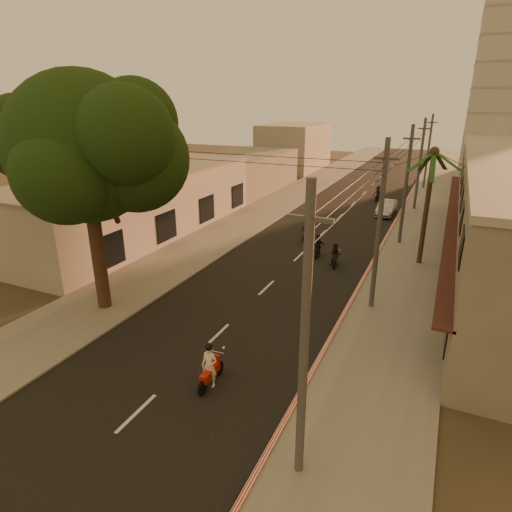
% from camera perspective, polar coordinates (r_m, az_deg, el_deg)
% --- Properties ---
extents(ground, '(160.00, 160.00, 0.00)m').
position_cam_1_polar(ground, '(19.60, -8.09, -13.12)').
color(ground, '#383023').
rests_on(ground, ground).
extents(road, '(10.00, 140.00, 0.02)m').
position_cam_1_polar(road, '(36.46, 8.83, 2.94)').
color(road, black).
rests_on(road, ground).
extents(sidewalk_right, '(5.00, 140.00, 0.12)m').
position_cam_1_polar(sidewalk_right, '(35.31, 20.60, 1.37)').
color(sidewalk_right, slate).
rests_on(sidewalk_right, ground).
extents(sidewalk_left, '(5.00, 140.00, 0.12)m').
position_cam_1_polar(sidewalk_left, '(39.00, -1.82, 4.41)').
color(sidewalk_left, slate).
rests_on(sidewalk_left, ground).
extents(curb_stripe, '(0.20, 60.00, 0.20)m').
position_cam_1_polar(curb_stripe, '(30.80, 15.37, -0.66)').
color(curb_stripe, red).
rests_on(curb_stripe, ground).
extents(left_building, '(8.20, 24.20, 5.20)m').
position_cam_1_polar(left_building, '(36.93, -15.21, 6.86)').
color(left_building, '#9F9990').
rests_on(left_building, ground).
extents(broadleaf_tree, '(9.60, 8.70, 12.10)m').
position_cam_1_polar(broadleaf_tree, '(22.40, -21.00, 13.22)').
color(broadleaf_tree, black).
rests_on(broadleaf_tree, ground).
extents(palm_tree, '(5.00, 5.00, 8.20)m').
position_cam_1_polar(palm_tree, '(29.86, 22.58, 11.90)').
color(palm_tree, black).
rests_on(palm_tree, ground).
extents(utility_poles, '(1.20, 48.26, 9.00)m').
position_cam_1_polar(utility_poles, '(34.01, 19.74, 12.06)').
color(utility_poles, '#38383A').
rests_on(utility_poles, ground).
extents(filler_right, '(8.00, 14.00, 6.00)m').
position_cam_1_polar(filler_right, '(59.33, 29.43, 10.25)').
color(filler_right, '#9F9990').
rests_on(filler_right, ground).
extents(filler_left_near, '(8.00, 14.00, 4.40)m').
position_cam_1_polar(filler_left_near, '(53.63, -1.48, 11.13)').
color(filler_left_near, '#9F9990').
rests_on(filler_left_near, ground).
extents(filler_left_far, '(8.00, 14.00, 7.00)m').
position_cam_1_polar(filler_left_far, '(69.96, 5.15, 14.28)').
color(filler_left_far, '#9F9990').
rests_on(filler_left_far, ground).
extents(scooter_red, '(0.74, 1.97, 1.94)m').
position_cam_1_polar(scooter_red, '(17.39, -6.17, -14.49)').
color(scooter_red, black).
rests_on(scooter_red, ground).
extents(scooter_mid_a, '(0.94, 1.70, 1.67)m').
position_cam_1_polar(scooter_mid_a, '(29.32, 10.54, 0.05)').
color(scooter_mid_a, black).
rests_on(scooter_mid_a, ground).
extents(scooter_mid_b, '(1.07, 1.72, 1.70)m').
position_cam_1_polar(scooter_mid_b, '(30.94, 8.23, 1.29)').
color(scooter_mid_b, black).
rests_on(scooter_mid_b, ground).
extents(scooter_far_a, '(0.94, 1.74, 1.71)m').
position_cam_1_polar(scooter_far_a, '(34.28, 6.65, 3.27)').
color(scooter_far_a, black).
rests_on(scooter_far_a, ground).
extents(scooter_far_b, '(1.16, 1.81, 1.78)m').
position_cam_1_polar(scooter_far_b, '(49.50, 15.93, 7.96)').
color(scooter_far_b, black).
rests_on(scooter_far_b, ground).
extents(parked_car, '(1.53, 4.34, 1.43)m').
position_cam_1_polar(parked_car, '(43.79, 17.01, 6.18)').
color(parked_car, '#9B9DA3').
rests_on(parked_car, ground).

